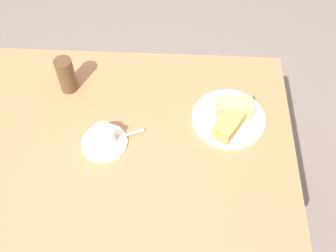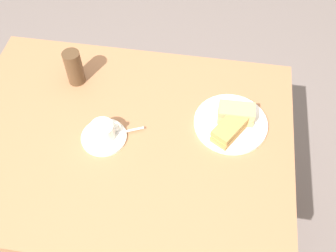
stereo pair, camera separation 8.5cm
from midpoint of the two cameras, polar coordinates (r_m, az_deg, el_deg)
The scene contains 9 objects.
ground_plane at distance 2.02m, azimuth -3.24°, elevation -13.65°, with size 6.00×6.00×0.00m, color #70635E.
dining_table at distance 1.44m, azimuth -4.43°, elevation -3.54°, with size 1.16×0.86×0.74m.
sandwich_plate at distance 1.42m, azimuth 10.60°, elevation 0.31°, with size 0.26×0.26×0.01m, color white.
sandwich_front at distance 1.40m, azimuth 11.40°, elevation 1.71°, with size 0.12×0.07×0.06m.
sandwich_back at distance 1.36m, azimuth 10.59°, elevation -0.45°, with size 0.13×0.15×0.05m.
coffee_saucer at distance 1.37m, azimuth -7.38°, elevation -1.65°, with size 0.15×0.15×0.01m, color white.
coffee_cup at distance 1.34m, azimuth -7.48°, elevation -0.73°, with size 0.10×0.08×0.06m.
spoon at distance 1.37m, azimuth -4.38°, elevation -0.84°, with size 0.09×0.05×0.01m.
drinking_glass at distance 1.51m, azimuth -11.69°, elevation 8.11°, with size 0.06×0.06×0.14m, color #4D3520.
Camera 2 is at (0.27, -0.75, 1.87)m, focal length 42.75 mm.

